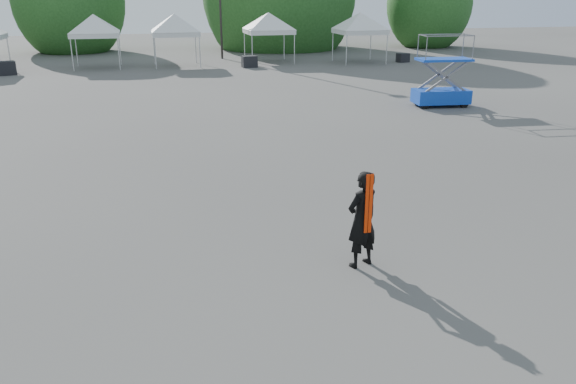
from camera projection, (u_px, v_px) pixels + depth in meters
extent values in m
plane|color=#474442|center=(295.00, 235.00, 11.35)|extent=(120.00, 120.00, 0.00)
cylinder|color=#382314|center=(74.00, 37.00, 45.62)|extent=(0.36, 0.36, 2.27)
ellipsoid|color=#20501A|center=(69.00, 1.00, 44.67)|extent=(4.16, 4.16, 4.78)
cylinder|color=#382314|center=(279.00, 31.00, 48.56)|extent=(0.36, 0.36, 2.80)
cylinder|color=#382314|center=(427.00, 35.00, 49.86)|extent=(0.36, 0.36, 2.10)
ellipsoid|color=#20501A|center=(429.00, 4.00, 48.99)|extent=(3.84, 3.84, 4.42)
cylinder|color=silver|center=(9.00, 53.00, 35.47)|extent=(0.06, 0.06, 2.00)
cylinder|color=silver|center=(72.00, 55.00, 34.38)|extent=(0.06, 0.06, 2.00)
cylinder|color=silver|center=(119.00, 54.00, 35.02)|extent=(0.06, 0.06, 2.00)
cylinder|color=silver|center=(76.00, 50.00, 36.90)|extent=(0.06, 0.06, 2.00)
cylinder|color=silver|center=(120.00, 49.00, 37.54)|extent=(0.06, 0.06, 2.00)
cube|color=white|center=(95.00, 35.00, 35.59)|extent=(2.97, 2.97, 0.30)
pyramid|color=white|center=(93.00, 14.00, 35.17)|extent=(4.19, 4.19, 1.10)
cylinder|color=silver|center=(155.00, 53.00, 35.23)|extent=(0.06, 0.06, 2.00)
cylinder|color=silver|center=(200.00, 52.00, 35.87)|extent=(0.06, 0.06, 2.00)
cylinder|color=silver|center=(154.00, 49.00, 37.76)|extent=(0.06, 0.06, 2.00)
cylinder|color=silver|center=(196.00, 48.00, 38.41)|extent=(0.06, 0.06, 2.00)
cube|color=white|center=(175.00, 34.00, 36.45)|extent=(2.98, 2.98, 0.30)
pyramid|color=white|center=(174.00, 13.00, 36.03)|extent=(4.22, 4.22, 1.10)
cylinder|color=silver|center=(252.00, 50.00, 37.15)|extent=(0.06, 0.06, 2.00)
cylinder|color=silver|center=(294.00, 49.00, 37.83)|extent=(0.06, 0.06, 2.00)
cylinder|color=silver|center=(245.00, 46.00, 39.80)|extent=(0.06, 0.06, 2.00)
cylinder|color=silver|center=(284.00, 45.00, 40.47)|extent=(0.06, 0.06, 2.00)
cube|color=white|center=(269.00, 31.00, 38.45)|extent=(3.10, 3.10, 0.30)
pyramid|color=white|center=(268.00, 12.00, 38.03)|extent=(4.38, 4.38, 1.10)
cylinder|color=silver|center=(347.00, 50.00, 37.05)|extent=(0.06, 0.06, 2.00)
cylinder|color=silver|center=(387.00, 49.00, 37.71)|extent=(0.06, 0.06, 2.00)
cylinder|color=silver|center=(333.00, 46.00, 39.67)|extent=(0.06, 0.06, 2.00)
cylinder|color=silver|center=(371.00, 45.00, 40.33)|extent=(0.06, 0.06, 2.00)
cube|color=white|center=(360.00, 31.00, 38.33)|extent=(3.07, 3.07, 0.30)
pyramid|color=white|center=(361.00, 12.00, 37.91)|extent=(4.34, 4.34, 1.10)
imported|color=black|center=(362.00, 220.00, 9.83)|extent=(0.76, 0.64, 1.78)
cube|color=red|center=(367.00, 204.00, 9.55)|extent=(0.14, 0.02, 1.07)
cube|color=#0D31B1|center=(441.00, 96.00, 24.02)|extent=(2.41, 1.38, 0.58)
cube|color=#0D31B1|center=(444.00, 60.00, 23.50)|extent=(2.31, 1.33, 0.10)
cylinder|color=black|center=(425.00, 105.00, 23.54)|extent=(0.36, 0.18, 0.35)
cylinder|color=black|center=(464.00, 104.00, 23.78)|extent=(0.36, 0.18, 0.35)
cylinder|color=black|center=(417.00, 101.00, 24.44)|extent=(0.36, 0.18, 0.35)
cylinder|color=black|center=(455.00, 100.00, 24.67)|extent=(0.36, 0.18, 0.35)
cube|color=black|center=(6.00, 68.00, 33.04)|extent=(1.21, 1.06, 0.79)
cube|color=black|center=(249.00, 62.00, 36.44)|extent=(0.98, 0.78, 0.73)
cube|color=black|center=(403.00, 58.00, 39.14)|extent=(0.88, 0.75, 0.60)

